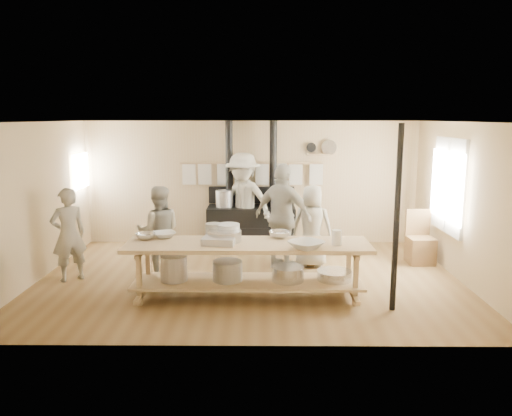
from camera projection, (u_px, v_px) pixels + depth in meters
The scene contains 24 objects.
ground at pixel (249, 279), 8.38m from camera, with size 7.00×7.00×0.00m, color brown.
room_shell at pixel (249, 183), 8.09m from camera, with size 7.00×7.00×7.00m.
window_right at pixel (449, 186), 8.67m from camera, with size 0.09×1.50×1.65m.
left_opening at pixel (81, 171), 10.09m from camera, with size 0.00×0.90×0.90m.
stove at pixel (251, 222), 10.37m from camera, with size 1.90×0.75×2.60m.
towel_rail at pixel (251, 171), 10.46m from camera, with size 3.00×0.04×0.47m.
back_wall_shelf at pixel (322, 150), 10.40m from camera, with size 0.63×0.14×0.32m.
prep_table at pixel (247, 264), 7.40m from camera, with size 3.60×0.90×0.85m.
support_post at pixel (397, 219), 6.80m from camera, with size 0.08×0.08×2.60m, color black.
cook_far_left at pixel (69, 235), 8.17m from camera, with size 0.57×0.37×1.55m, color #A5A492.
cook_left at pixel (159, 231), 8.42m from camera, with size 0.75×0.59×1.55m, color #A5A492.
cook_center at pixel (312, 226), 8.96m from camera, with size 0.73×0.48×1.50m, color #A5A492.
cook_right at pixel (283, 217), 8.79m from camera, with size 1.10×0.46×1.88m, color #A5A492.
cook_by_window at pixel (243, 201), 10.12m from camera, with size 1.27×0.73×1.97m, color #A5A492.
chair at pixel (420, 248), 9.23m from camera, with size 0.48×0.48×0.98m.
bowl_white_a at pixel (164, 235), 7.67m from camera, with size 0.35×0.35×0.08m, color white.
bowl_steel_a at pixel (146, 236), 7.55m from camera, with size 0.30×0.30×0.09m, color silver.
bowl_white_b at pixel (306, 245), 7.00m from camera, with size 0.47×0.47×0.11m, color white.
bowl_steel_b at pixel (279, 234), 7.65m from camera, with size 0.33×0.33×0.10m, color silver.
roasting_pan at pixel (219, 241), 7.24m from camera, with size 0.47×0.31×0.10m, color #B2B2B7.
mixing_bowl_large at pixel (225, 236), 7.42m from camera, with size 0.50×0.50×0.16m, color silver.
bucket_galv at pixel (214, 230), 7.65m from camera, with size 0.24×0.24×0.22m, color gray.
deep_bowl_enamel at pixel (228, 231), 7.62m from camera, with size 0.35×0.35×0.22m, color white.
pitcher at pixel (337, 238), 7.20m from camera, with size 0.14×0.14×0.22m, color white.
Camera 1 is at (0.19, -8.03, 2.68)m, focal length 35.00 mm.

